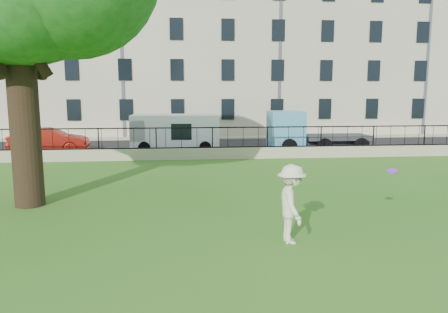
{
  "coord_description": "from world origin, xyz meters",
  "views": [
    {
      "loc": [
        -1.64,
        -11.28,
        3.72
      ],
      "look_at": [
        -0.2,
        3.5,
        1.44
      ],
      "focal_mm": 35.0,
      "sensor_mm": 36.0,
      "label": 1
    }
  ],
  "objects": [
    {
      "name": "building_row",
      "position": [
        0.0,
        27.57,
        6.92
      ],
      "size": [
        56.4,
        10.4,
        13.8
      ],
      "color": "beige",
      "rests_on": "ground"
    },
    {
      "name": "man",
      "position": [
        0.99,
        -1.19,
        0.97
      ],
      "size": [
        0.72,
        1.25,
        1.94
      ],
      "primitive_type": "imported",
      "rotation": [
        0.0,
        0.0,
        1.57
      ],
      "color": "beige",
      "rests_on": "ground"
    },
    {
      "name": "street",
      "position": [
        0.0,
        16.7,
        0.01
      ],
      "size": [
        60.0,
        9.0,
        0.01
      ],
      "primitive_type": "cube",
      "color": "black",
      "rests_on": "ground"
    },
    {
      "name": "iron_railing",
      "position": [
        0.0,
        12.0,
        1.15
      ],
      "size": [
        50.0,
        0.05,
        1.13
      ],
      "color": "black",
      "rests_on": "retaining_wall"
    },
    {
      "name": "white_van",
      "position": [
        -2.0,
        15.39,
        1.11
      ],
      "size": [
        5.38,
        2.37,
        2.21
      ],
      "primitive_type": "cube",
      "rotation": [
        0.0,
        0.0,
        -0.06
      ],
      "color": "white",
      "rests_on": "street"
    },
    {
      "name": "blue_truck",
      "position": [
        6.5,
        14.4,
        1.22
      ],
      "size": [
        5.83,
        2.09,
        2.44
      ],
      "primitive_type": "cube",
      "rotation": [
        0.0,
        0.0,
        -0.0
      ],
      "color": "#54A0C4",
      "rests_on": "street"
    },
    {
      "name": "red_sedan",
      "position": [
        -9.41,
        15.14,
        0.73
      ],
      "size": [
        4.53,
        1.76,
        1.47
      ],
      "primitive_type": "imported",
      "rotation": [
        0.0,
        0.0,
        1.62
      ],
      "color": "red",
      "rests_on": "street"
    },
    {
      "name": "frisbee",
      "position": [
        4.0,
        -0.21,
        1.55
      ],
      "size": [
        0.31,
        0.32,
        0.12
      ],
      "primitive_type": "cylinder",
      "rotation": [
        0.21,
        -0.14,
        -0.21
      ],
      "color": "#8A27E1"
    },
    {
      "name": "retaining_wall",
      "position": [
        0.0,
        12.0,
        0.3
      ],
      "size": [
        50.0,
        0.4,
        0.6
      ],
      "primitive_type": "cube",
      "color": "#9C9171",
      "rests_on": "ground"
    },
    {
      "name": "sidewalk",
      "position": [
        0.0,
        21.9,
        0.06
      ],
      "size": [
        60.0,
        1.4,
        0.12
      ],
      "primitive_type": "cube",
      "color": "#9C9171",
      "rests_on": "ground"
    },
    {
      "name": "ground",
      "position": [
        0.0,
        0.0,
        0.0
      ],
      "size": [
        120.0,
        120.0,
        0.0
      ],
      "primitive_type": "plane",
      "color": "#2A6518",
      "rests_on": "ground"
    }
  ]
}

